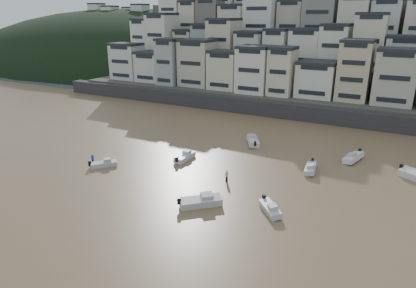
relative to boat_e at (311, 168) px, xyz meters
The scene contains 14 objects.
ground 41.02m from the boat_e, 118.22° to the right, with size 400.00×400.00×0.00m, color #916F4E.
sea_strip 169.10m from the boat_e, 139.93° to the left, with size 340.00×340.00×0.00m, color #4E5B6F.
harbor_wall 30.37m from the boat_e, 108.03° to the left, with size 140.00×3.00×3.50m, color #38383A.
hillside 69.95m from the boat_e, 93.88° to the left, with size 141.04×66.00×50.00m.
headland 151.19m from the boat_e, 139.17° to the left, with size 216.00×135.00×53.33m.
boat_e is the anchor object (origin of this frame).
boat_h 14.74m from the boat_e, 147.93° to the left, with size 5.81×1.90×1.58m, color silver, non-canonical shape.
boat_f 20.19m from the boat_e, 166.34° to the right, with size 5.13×1.68×1.40m, color white, non-canonical shape.
boat_j 32.30m from the boat_e, 155.69° to the right, with size 4.43×1.45×1.21m, color silver, non-canonical shape.
boat_i 9.26m from the boat_e, 56.26° to the left, with size 5.50×1.80×1.50m, color white, non-canonical shape.
boat_b 14.84m from the boat_e, 95.34° to the right, with size 4.66×1.53×1.27m, color silver, non-canonical shape.
boat_a 19.83m from the boat_e, 118.99° to the right, with size 5.83×1.91×1.59m, color silver, non-canonical shape.
person_blue 34.40m from the boat_e, 157.22° to the right, with size 0.44×0.44×1.74m, color #1C2CD4, non-canonical shape.
person_pink 13.53m from the boat_e, 136.54° to the right, with size 0.44×0.44×1.74m, color #D19395, non-canonical shape.
Camera 1 is at (29.97, -17.37, 22.77)m, focal length 32.00 mm.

